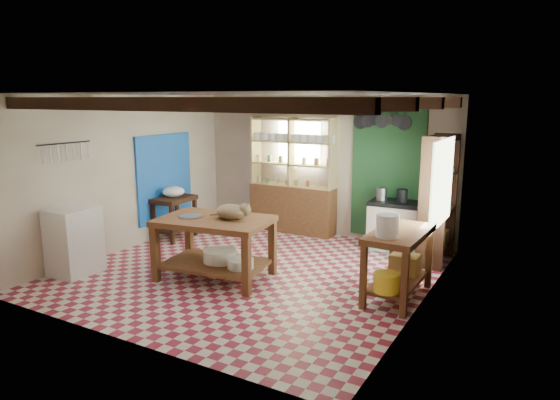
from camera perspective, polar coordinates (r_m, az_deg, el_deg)
The scene contains 30 objects.
floor at distance 7.56m, azimuth -3.24°, elevation -8.20°, with size 5.00×5.00×0.02m, color maroon.
ceiling at distance 7.11m, azimuth -3.48°, elevation 12.01°, with size 5.00×5.00×0.02m, color #4C4B51.
wall_back at distance 9.39m, azimuth 4.95°, elevation 3.93°, with size 5.00×0.04×2.60m, color beige.
wall_front at distance 5.34m, azimuth -18.06°, elevation -2.49°, with size 5.00×0.04×2.60m, color beige.
wall_left at distance 8.81m, azimuth -17.17°, elevation 2.95°, with size 0.04×5.00×2.60m, color beige.
wall_right at distance 6.25m, azimuth 16.29°, elevation -0.39°, with size 0.04×5.00×2.60m, color beige.
ceiling_beams at distance 7.11m, azimuth -3.47°, elevation 11.04°, with size 5.00×3.80×0.15m, color #321C11.
blue_wall_patch at distance 9.45m, azimuth -13.03°, elevation 2.50°, with size 0.04×1.40×1.60m, color blue.
green_wall_patch at distance 8.93m, azimuth 12.18°, elevation 2.98°, with size 1.30×0.04×2.30m, color #1D4925.
window_back at distance 9.55m, azimuth 2.20°, elevation 6.50°, with size 0.90×0.02×0.80m, color silver.
window_right at distance 7.20m, azimuth 18.05°, elevation 1.85°, with size 0.02×1.30×1.20m, color silver.
utensil_rail at distance 7.94m, azimuth -23.37°, elevation 5.11°, with size 0.06×0.90×0.28m, color black.
pot_rack at distance 8.44m, azimuth 11.58°, elevation 8.88°, with size 0.86×0.12×0.36m, color black.
shelving_unit at distance 9.49m, azimuth 1.43°, elevation 2.83°, with size 1.70×0.34×2.20m, color tan.
tall_rack at distance 8.08m, azimuth 17.64°, elevation 0.01°, with size 0.40×0.86×2.00m, color #321C11.
work_table at distance 7.22m, azimuth -7.43°, elevation -5.47°, with size 1.55×1.03×0.88m, color brown.
stove at distance 8.72m, azimuth 12.98°, elevation -2.85°, with size 0.85×0.57×0.83m, color silver.
prep_table at distance 9.35m, azimuth -11.95°, elevation -2.00°, with size 0.53×0.77×0.78m, color #321C11.
white_cabinet at distance 7.91m, azimuth -22.47°, elevation -4.36°, with size 0.55×0.66×0.98m, color white.
right_counter at distance 6.63m, azimuth 13.36°, elevation -7.19°, with size 0.62×1.25×0.89m, color brown.
cat at distance 7.01m, azimuth -5.56°, elevation -1.34°, with size 0.47×0.36×0.21m, color #937D55.
steel_tray at distance 7.23m, azimuth -10.15°, elevation -1.84°, with size 0.34×0.34×0.02m, color #9F9FA6.
basin_large at distance 7.28m, azimuth -6.87°, elevation -6.33°, with size 0.49×0.49×0.17m, color white.
basin_small at distance 6.98m, azimuth -4.54°, elevation -7.23°, with size 0.37×0.37×0.13m, color white.
kettle_left at distance 8.67m, azimuth 11.54°, elevation 0.68°, with size 0.19×0.19×0.22m, color #9F9FA6.
kettle_right at distance 8.58m, azimuth 13.79°, elevation 0.49°, with size 0.18×0.18×0.22m, color black.
enamel_bowl at distance 9.25m, azimuth -12.08°, elevation 0.94°, with size 0.40×0.40×0.20m, color white.
white_bucket at distance 6.16m, azimuth 12.20°, elevation -2.91°, with size 0.28×0.28×0.28m, color white.
wicker_basket at distance 6.93m, azimuth 14.07°, elevation -7.10°, with size 0.37×0.30×0.26m, color #AA8544.
yellow_tub at distance 6.26m, azimuth 12.08°, elevation -9.19°, with size 0.32×0.32×0.23m, color yellow.
Camera 1 is at (3.86, -5.97, 2.55)m, focal length 32.00 mm.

